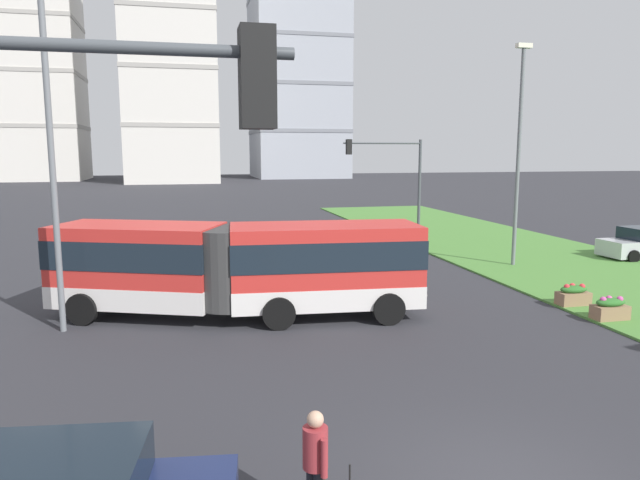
{
  "coord_description": "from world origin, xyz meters",
  "views": [
    {
      "loc": [
        -4.82,
        -7.78,
        5.31
      ],
      "look_at": [
        -0.2,
        12.07,
        2.2
      ],
      "focal_mm": 32.61,
      "sensor_mm": 36.0,
      "label": 1
    }
  ],
  "objects_px": {
    "pedestrian_crossing": "(315,461)",
    "flower_planter_2": "(610,308)",
    "traffic_light_far_right": "(394,174)",
    "apartment_tower_west": "(38,50)",
    "flower_planter_3": "(573,295)",
    "apartment_tower_westcentre": "(169,46)",
    "streetlight_left": "(51,147)",
    "apartment_tower_centre": "(297,44)",
    "streetlight_median": "(519,148)",
    "articulated_bus": "(238,266)"
  },
  "relations": [
    {
      "from": "flower_planter_2",
      "to": "apartment_tower_centre",
      "type": "height_order",
      "value": "apartment_tower_centre"
    },
    {
      "from": "pedestrian_crossing",
      "to": "flower_planter_2",
      "type": "height_order",
      "value": "pedestrian_crossing"
    },
    {
      "from": "apartment_tower_westcentre",
      "to": "pedestrian_crossing",
      "type": "bearing_deg",
      "value": -87.98
    },
    {
      "from": "articulated_bus",
      "to": "flower_planter_3",
      "type": "bearing_deg",
      "value": -7.37
    },
    {
      "from": "articulated_bus",
      "to": "apartment_tower_west",
      "type": "relative_size",
      "value": 0.25
    },
    {
      "from": "streetlight_median",
      "to": "articulated_bus",
      "type": "bearing_deg",
      "value": -157.69
    },
    {
      "from": "pedestrian_crossing",
      "to": "traffic_light_far_right",
      "type": "relative_size",
      "value": 0.29
    },
    {
      "from": "apartment_tower_westcentre",
      "to": "streetlight_median",
      "type": "bearing_deg",
      "value": -78.49
    },
    {
      "from": "articulated_bus",
      "to": "streetlight_left",
      "type": "height_order",
      "value": "streetlight_left"
    },
    {
      "from": "traffic_light_far_right",
      "to": "flower_planter_3",
      "type": "bearing_deg",
      "value": -81.71
    },
    {
      "from": "articulated_bus",
      "to": "apartment_tower_west",
      "type": "bearing_deg",
      "value": 104.97
    },
    {
      "from": "streetlight_median",
      "to": "apartment_tower_westcentre",
      "type": "distance_m",
      "value": 85.15
    },
    {
      "from": "flower_planter_2",
      "to": "apartment_tower_westcentre",
      "type": "height_order",
      "value": "apartment_tower_westcentre"
    },
    {
      "from": "traffic_light_far_right",
      "to": "apartment_tower_west",
      "type": "bearing_deg",
      "value": 112.21
    },
    {
      "from": "apartment_tower_west",
      "to": "flower_planter_3",
      "type": "bearing_deg",
      "value": -69.43
    },
    {
      "from": "traffic_light_far_right",
      "to": "streetlight_median",
      "type": "xyz_separation_m",
      "value": [
        3.76,
        -5.89,
        1.34
      ]
    },
    {
      "from": "streetlight_left",
      "to": "apartment_tower_westcentre",
      "type": "relative_size",
      "value": 0.22
    },
    {
      "from": "apartment_tower_west",
      "to": "apartment_tower_centre",
      "type": "distance_m",
      "value": 48.59
    },
    {
      "from": "apartment_tower_west",
      "to": "apartment_tower_centre",
      "type": "xyz_separation_m",
      "value": [
        48.45,
        1.73,
        3.3
      ]
    },
    {
      "from": "streetlight_median",
      "to": "apartment_tower_west",
      "type": "distance_m",
      "value": 104.33
    },
    {
      "from": "traffic_light_far_right",
      "to": "streetlight_median",
      "type": "bearing_deg",
      "value": -57.4
    },
    {
      "from": "pedestrian_crossing",
      "to": "streetlight_left",
      "type": "relative_size",
      "value": 0.17
    },
    {
      "from": "flower_planter_2",
      "to": "streetlight_left",
      "type": "relative_size",
      "value": 0.11
    },
    {
      "from": "flower_planter_2",
      "to": "traffic_light_far_right",
      "type": "xyz_separation_m",
      "value": [
        -1.86,
        14.58,
        3.71
      ]
    },
    {
      "from": "streetlight_left",
      "to": "apartment_tower_west",
      "type": "bearing_deg",
      "value": 102.08
    },
    {
      "from": "apartment_tower_west",
      "to": "pedestrian_crossing",
      "type": "bearing_deg",
      "value": -76.42
    },
    {
      "from": "flower_planter_3",
      "to": "apartment_tower_westcentre",
      "type": "distance_m",
      "value": 92.57
    },
    {
      "from": "pedestrian_crossing",
      "to": "streetlight_left",
      "type": "distance_m",
      "value": 12.69
    },
    {
      "from": "streetlight_median",
      "to": "apartment_tower_westcentre",
      "type": "bearing_deg",
      "value": 101.51
    },
    {
      "from": "flower_planter_2",
      "to": "flower_planter_3",
      "type": "xyz_separation_m",
      "value": [
        0.0,
        1.79,
        0.0
      ]
    },
    {
      "from": "traffic_light_far_right",
      "to": "streetlight_left",
      "type": "bearing_deg",
      "value": -141.49
    },
    {
      "from": "pedestrian_crossing",
      "to": "flower_planter_2",
      "type": "bearing_deg",
      "value": 34.6
    },
    {
      "from": "flower_planter_2",
      "to": "streetlight_left",
      "type": "xyz_separation_m",
      "value": [
        -16.61,
        2.85,
        5.02
      ]
    },
    {
      "from": "pedestrian_crossing",
      "to": "apartment_tower_westcentre",
      "type": "relative_size",
      "value": 0.04
    },
    {
      "from": "streetlight_left",
      "to": "streetlight_median",
      "type": "height_order",
      "value": "streetlight_median"
    },
    {
      "from": "streetlight_left",
      "to": "apartment_tower_westcentre",
      "type": "distance_m",
      "value": 89.26
    },
    {
      "from": "traffic_light_far_right",
      "to": "apartment_tower_west",
      "type": "xyz_separation_m",
      "value": [
        -36.24,
        88.77,
        19.39
      ]
    },
    {
      "from": "articulated_bus",
      "to": "streetlight_median",
      "type": "relative_size",
      "value": 1.19
    },
    {
      "from": "flower_planter_2",
      "to": "streetlight_median",
      "type": "bearing_deg",
      "value": 77.67
    },
    {
      "from": "articulated_bus",
      "to": "pedestrian_crossing",
      "type": "height_order",
      "value": "articulated_bus"
    },
    {
      "from": "articulated_bus",
      "to": "streetlight_left",
      "type": "distance_m",
      "value": 6.49
    },
    {
      "from": "articulated_bus",
      "to": "streetlight_left",
      "type": "xyz_separation_m",
      "value": [
        -5.26,
        -0.41,
        3.79
      ]
    },
    {
      "from": "pedestrian_crossing",
      "to": "flower_planter_2",
      "type": "relative_size",
      "value": 1.58
    },
    {
      "from": "articulated_bus",
      "to": "pedestrian_crossing",
      "type": "distance_m",
      "value": 11.05
    },
    {
      "from": "streetlight_median",
      "to": "apartment_tower_westcentre",
      "type": "relative_size",
      "value": 0.22
    },
    {
      "from": "pedestrian_crossing",
      "to": "streetlight_left",
      "type": "height_order",
      "value": "streetlight_left"
    },
    {
      "from": "pedestrian_crossing",
      "to": "streetlight_left",
      "type": "xyz_separation_m",
      "value": [
        -5.34,
        10.62,
        4.44
      ]
    },
    {
      "from": "pedestrian_crossing",
      "to": "flower_planter_3",
      "type": "relative_size",
      "value": 1.58
    },
    {
      "from": "apartment_tower_westcentre",
      "to": "streetlight_left",
      "type": "bearing_deg",
      "value": -91.23
    },
    {
      "from": "pedestrian_crossing",
      "to": "apartment_tower_centre",
      "type": "distance_m",
      "value": 117.76
    }
  ]
}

